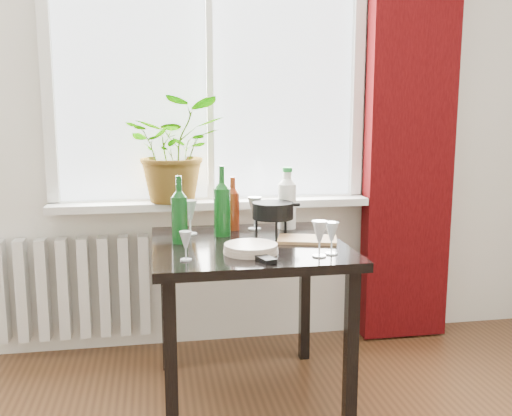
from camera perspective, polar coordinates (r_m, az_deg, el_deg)
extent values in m
cube|color=white|center=(3.16, -4.73, 14.68)|extent=(1.72, 0.08, 1.62)
cube|color=silver|center=(3.11, -4.41, 0.45)|extent=(1.72, 0.20, 0.04)
cube|color=#330406|center=(3.35, 15.22, 8.88)|extent=(0.50, 0.12, 2.56)
cube|color=silver|center=(3.26, -17.71, -7.61)|extent=(0.80, 0.10, 0.55)
cube|color=black|center=(2.56, -0.78, -3.94)|extent=(0.85, 0.85, 0.04)
cube|color=black|center=(2.31, -8.51, -15.37)|extent=(0.05, 0.05, 0.70)
cube|color=black|center=(2.99, -8.96, -9.46)|extent=(0.05, 0.05, 0.70)
cube|color=black|center=(2.43, 9.47, -14.04)|extent=(0.05, 0.05, 0.70)
cube|color=black|center=(3.09, 4.89, -8.75)|extent=(0.05, 0.05, 0.70)
imported|color=#437A20|center=(3.04, -8.02, 5.81)|extent=(0.51, 0.44, 0.56)
cylinder|color=beige|center=(2.38, -0.52, -4.06)|extent=(0.29, 0.29, 0.04)
cube|color=black|center=(2.28, 0.53, -4.95)|extent=(0.10, 0.18, 0.02)
cube|color=#B0824F|center=(2.60, 5.14, -3.15)|extent=(0.30, 0.24, 0.01)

